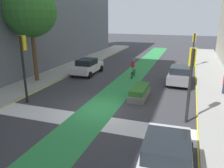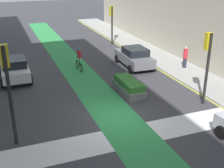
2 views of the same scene
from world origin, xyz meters
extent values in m
plane|color=#38383D|center=(0.00, 0.00, 0.00)|extent=(120.00, 120.00, 0.00)
cube|color=#2D8C47|center=(-0.01, 0.00, 0.00)|extent=(2.40, 60.00, 0.01)
cube|color=silver|center=(0.00, -2.00, 0.00)|extent=(12.00, 1.80, 0.01)
cube|color=yellow|center=(6.00, 0.00, 0.01)|extent=(0.16, 60.00, 0.01)
cylinder|color=black|center=(5.35, -0.33, 2.07)|extent=(0.16, 0.16, 4.15)
cube|color=gold|center=(5.35, -0.13, 3.67)|extent=(0.35, 0.28, 0.95)
sphere|color=red|center=(5.35, 0.01, 3.97)|extent=(0.20, 0.20, 0.20)
sphere|color=#4C380C|center=(5.35, 0.01, 3.67)|extent=(0.20, 0.20, 0.20)
sphere|color=#0C3814|center=(5.35, 0.01, 3.37)|extent=(0.20, 0.20, 0.20)
cylinder|color=black|center=(-5.14, -0.70, 2.27)|extent=(0.16, 0.16, 4.53)
cube|color=gold|center=(-5.14, -0.50, 4.06)|extent=(0.35, 0.28, 0.95)
sphere|color=red|center=(-5.14, -0.36, 4.36)|extent=(0.20, 0.20, 0.20)
sphere|color=#4C380C|center=(-5.14, -0.36, 4.06)|extent=(0.20, 0.20, 0.20)
sphere|color=#0C3814|center=(-5.14, -0.36, 3.76)|extent=(0.20, 0.20, 0.20)
cylinder|color=black|center=(5.50, 14.73, 1.93)|extent=(0.16, 0.16, 3.85)
cube|color=gold|center=(5.50, 14.93, 3.38)|extent=(0.35, 0.28, 0.95)
sphere|color=red|center=(5.50, 15.07, 3.68)|extent=(0.20, 0.20, 0.20)
sphere|color=#4C380C|center=(5.50, 15.07, 3.38)|extent=(0.20, 0.20, 0.20)
sphere|color=#0C3814|center=(5.50, 15.07, 3.08)|extent=(0.20, 0.20, 0.20)
cube|color=slate|center=(4.55, 7.43, 0.67)|extent=(1.92, 4.25, 0.70)
cube|color=black|center=(4.54, 7.23, 1.29)|extent=(1.66, 2.05, 0.55)
cylinder|color=black|center=(3.69, 8.92, 0.32)|extent=(0.24, 0.65, 0.64)
cylinder|color=black|center=(5.49, 8.87, 0.32)|extent=(0.24, 0.65, 0.64)
cylinder|color=black|center=(3.61, 5.98, 0.32)|extent=(0.24, 0.65, 0.64)
cylinder|color=black|center=(5.40, 5.93, 0.32)|extent=(0.24, 0.65, 0.64)
cylinder|color=black|center=(3.77, -3.72, 0.32)|extent=(0.25, 0.65, 0.64)
cube|color=silver|center=(-4.53, 7.93, 0.67)|extent=(1.81, 4.20, 0.70)
cube|color=black|center=(-4.53, 7.73, 1.29)|extent=(1.60, 2.00, 0.55)
cylinder|color=black|center=(-5.43, 9.40, 0.32)|extent=(0.22, 0.64, 0.64)
cylinder|color=black|center=(-3.63, 9.40, 0.32)|extent=(0.22, 0.64, 0.64)
cylinder|color=black|center=(-5.44, 6.46, 0.32)|extent=(0.22, 0.64, 0.64)
cylinder|color=black|center=(-3.64, 6.46, 0.32)|extent=(0.22, 0.64, 0.64)
torus|color=black|center=(0.18, 8.61, 0.34)|extent=(0.07, 0.68, 0.68)
torus|color=black|center=(0.21, 7.56, 0.34)|extent=(0.07, 0.68, 0.68)
cylinder|color=black|center=(0.20, 8.08, 0.52)|extent=(0.08, 0.95, 0.06)
cylinder|color=black|center=(0.20, 7.93, 0.79)|extent=(0.05, 0.05, 0.50)
cylinder|color=red|center=(0.20, 7.93, 1.31)|extent=(0.32, 0.32, 0.55)
sphere|color=tan|center=(0.20, 7.93, 1.70)|extent=(0.22, 0.22, 0.22)
sphere|color=#268CCC|center=(0.20, 7.93, 1.74)|extent=(0.23, 0.23, 0.23)
cylinder|color=#262638|center=(7.88, 5.30, 0.53)|extent=(0.28, 0.28, 0.77)
cylinder|color=red|center=(7.88, 5.30, 1.26)|extent=(0.34, 0.34, 0.68)
sphere|color=tan|center=(7.88, 5.30, 1.71)|extent=(0.22, 0.22, 0.22)
cube|color=slate|center=(1.99, 2.76, 0.23)|extent=(1.11, 2.91, 0.45)
cube|color=#33722D|center=(1.99, 2.76, 0.65)|extent=(1.00, 2.62, 0.40)
camera|label=1|loc=(5.20, -12.67, 5.76)|focal=36.43mm
camera|label=2|loc=(-5.20, -12.79, 7.42)|focal=46.89mm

